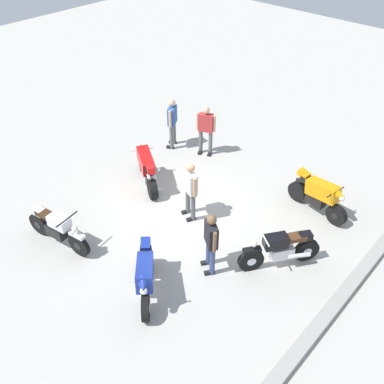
# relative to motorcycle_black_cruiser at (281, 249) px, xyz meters

# --- Properties ---
(ground_plane) EXTENTS (40.00, 40.00, 0.00)m
(ground_plane) POSITION_rel_motorcycle_black_cruiser_xyz_m (0.17, -2.95, -0.52)
(ground_plane) COLOR #ADAAA3
(curb_edge) EXTENTS (14.00, 0.30, 0.15)m
(curb_edge) POSITION_rel_motorcycle_black_cruiser_xyz_m (0.17, 1.65, -0.45)
(curb_edge) COLOR gray
(curb_edge) RESTS_ON ground
(motorcycle_black_cruiser) EXTENTS (1.80, 1.27, 1.09)m
(motorcycle_black_cruiser) POSITION_rel_motorcycle_black_cruiser_xyz_m (0.00, 0.00, 0.00)
(motorcycle_black_cruiser) COLOR black
(motorcycle_black_cruiser) RESTS_ON ground
(motorcycle_blue_sportbike) EXTENTS (1.51, 1.52, 1.14)m
(motorcycle_blue_sportbike) POSITION_rel_motorcycle_black_cruiser_xyz_m (2.79, -1.74, 0.07)
(motorcycle_blue_sportbike) COLOR black
(motorcycle_blue_sportbike) RESTS_ON ground
(motorcycle_red_sportbike) EXTENTS (1.15, 1.78, 1.14)m
(motorcycle_red_sportbike) POSITION_rel_motorcycle_black_cruiser_xyz_m (-0.09, -4.83, 0.07)
(motorcycle_red_sportbike) COLOR black
(motorcycle_red_sportbike) RESTS_ON ground
(motorcycle_silver_cruiser) EXTENTS (0.70, 2.08, 1.09)m
(motorcycle_silver_cruiser) POSITION_rel_motorcycle_black_cruiser_xyz_m (3.21, -4.61, 0.00)
(motorcycle_silver_cruiser) COLOR black
(motorcycle_silver_cruiser) RESTS_ON ground
(motorcycle_orange_sportbike) EXTENTS (0.71, 1.95, 1.14)m
(motorcycle_orange_sportbike) POSITION_rel_motorcycle_black_cruiser_xyz_m (-2.43, -0.35, 0.07)
(motorcycle_orange_sportbike) COLOR black
(motorcycle_orange_sportbike) RESTS_ON ground
(person_in_white_shirt) EXTENTS (0.46, 0.65, 1.76)m
(person_in_white_shirt) POSITION_rel_motorcycle_black_cruiser_xyz_m (0.13, -2.84, 0.49)
(person_in_white_shirt) COLOR #59595B
(person_in_white_shirt) RESTS_ON ground
(person_in_red_shirt) EXTENTS (0.46, 0.64, 1.73)m
(person_in_red_shirt) POSITION_rel_motorcycle_black_cruiser_xyz_m (-2.62, -4.67, 0.47)
(person_in_red_shirt) COLOR #59595B
(person_in_red_shirt) RESTS_ON ground
(person_in_black_shirt) EXTENTS (0.50, 0.59, 1.70)m
(person_in_black_shirt) POSITION_rel_motorcycle_black_cruiser_xyz_m (1.24, -1.16, 0.45)
(person_in_black_shirt) COLOR #384772
(person_in_black_shirt) RESTS_ON ground
(person_in_blue_shirt) EXTENTS (0.63, 0.50, 1.76)m
(person_in_blue_shirt) POSITION_rel_motorcycle_black_cruiser_xyz_m (-2.20, -5.80, 0.50)
(person_in_blue_shirt) COLOR #59595B
(person_in_blue_shirt) RESTS_ON ground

